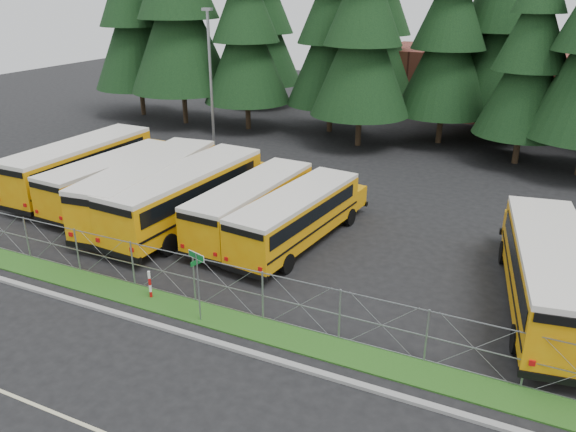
# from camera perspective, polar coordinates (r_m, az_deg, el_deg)

# --- Properties ---
(ground) EXTENTS (120.00, 120.00, 0.00)m
(ground) POSITION_cam_1_polar(r_m,az_deg,el_deg) (22.89, -5.85, -7.99)
(ground) COLOR black
(ground) RESTS_ON ground
(curb) EXTENTS (50.00, 0.25, 0.12)m
(curb) POSITION_cam_1_polar(r_m,az_deg,el_deg) (20.70, -10.32, -11.70)
(curb) COLOR gray
(curb) RESTS_ON ground
(grass_verge) EXTENTS (50.00, 1.40, 0.06)m
(grass_verge) POSITION_cam_1_polar(r_m,az_deg,el_deg) (21.66, -8.18, -9.94)
(grass_verge) COLOR #1B4413
(grass_verge) RESTS_ON ground
(road_lane_line) EXTENTS (50.00, 0.12, 0.01)m
(road_lane_line) POSITION_cam_1_polar(r_m,az_deg,el_deg) (17.88, -19.84, -19.39)
(road_lane_line) COLOR beige
(road_lane_line) RESTS_ON ground
(chainlink_fence) EXTENTS (44.00, 0.10, 2.00)m
(chainlink_fence) POSITION_cam_1_polar(r_m,az_deg,el_deg) (21.67, -7.31, -6.90)
(chainlink_fence) COLOR gray
(chainlink_fence) RESTS_ON ground
(brick_building) EXTENTS (22.00, 10.00, 6.00)m
(brick_building) POSITION_cam_1_polar(r_m,az_deg,el_deg) (57.59, 21.04, 12.44)
(brick_building) COLOR brown
(brick_building) RESTS_ON ground
(bus_0) EXTENTS (2.89, 11.62, 3.04)m
(bus_0) POSITION_cam_1_polar(r_m,az_deg,el_deg) (35.78, -19.85, 4.79)
(bus_0) COLOR orange
(bus_0) RESTS_ON ground
(bus_1) EXTENTS (3.12, 10.44, 2.70)m
(bus_1) POSITION_cam_1_polar(r_m,az_deg,el_deg) (33.16, -16.95, 3.51)
(bus_1) COLOR orange
(bus_1) RESTS_ON ground
(bus_2) EXTENTS (4.01, 12.11, 3.12)m
(bus_2) POSITION_cam_1_polar(r_m,az_deg,el_deg) (30.59, -13.42, 2.73)
(bus_2) COLOR orange
(bus_2) RESTS_ON ground
(bus_3) EXTENTS (3.57, 11.94, 3.09)m
(bus_3) POSITION_cam_1_polar(r_m,az_deg,el_deg) (29.08, -9.76, 1.97)
(bus_3) COLOR orange
(bus_3) RESTS_ON ground
(bus_4) EXTENTS (2.98, 10.35, 2.68)m
(bus_4) POSITION_cam_1_polar(r_m,az_deg,el_deg) (27.99, -3.33, 1.00)
(bus_4) COLOR orange
(bus_4) RESTS_ON ground
(bus_5) EXTENTS (3.51, 10.27, 2.64)m
(bus_5) POSITION_cam_1_polar(r_m,az_deg,el_deg) (26.60, 1.26, -0.20)
(bus_5) COLOR orange
(bus_5) RESTS_ON ground
(bus_east) EXTENTS (4.40, 11.56, 2.96)m
(bus_east) POSITION_cam_1_polar(r_m,az_deg,el_deg) (23.31, 24.80, -5.41)
(bus_east) COLOR orange
(bus_east) RESTS_ON ground
(street_sign) EXTENTS (0.81, 0.53, 2.81)m
(street_sign) POSITION_cam_1_polar(r_m,az_deg,el_deg) (20.41, -9.18, -5.66)
(street_sign) COLOR gray
(street_sign) RESTS_ON ground
(striped_bollard) EXTENTS (0.11, 0.11, 1.20)m
(striped_bollard) POSITION_cam_1_polar(r_m,az_deg,el_deg) (22.93, -13.85, -6.81)
(striped_bollard) COLOR #B20C0C
(striped_bollard) RESTS_ON ground
(light_standard) EXTENTS (0.70, 0.35, 10.14)m
(light_standard) POSITION_cam_1_polar(r_m,az_deg,el_deg) (40.71, -7.86, 13.68)
(light_standard) COLOR gray
(light_standard) RESTS_ON ground
(conifer_0) EXTENTS (8.12, 8.12, 17.96)m
(conifer_0) POSITION_cam_1_polar(r_m,az_deg,el_deg) (55.48, -15.36, 19.03)
(conifer_0) COLOR black
(conifer_0) RESTS_ON ground
(conifer_1) EXTENTS (8.95, 8.95, 19.78)m
(conifer_1) POSITION_cam_1_polar(r_m,az_deg,el_deg) (50.99, -11.13, 20.17)
(conifer_1) COLOR black
(conifer_1) RESTS_ON ground
(conifer_2) EXTENTS (7.26, 7.26, 16.05)m
(conifer_2) POSITION_cam_1_polar(r_m,az_deg,el_deg) (48.13, -4.31, 18.17)
(conifer_2) COLOR black
(conifer_2) RESTS_ON ground
(conifer_3) EXTENTS (7.23, 7.23, 15.99)m
(conifer_3) POSITION_cam_1_polar(r_m,az_deg,el_deg) (47.22, 4.49, 18.04)
(conifer_3) COLOR black
(conifer_3) RESTS_ON ground
(conifer_4) EXTENTS (7.51, 7.51, 16.60)m
(conifer_4) POSITION_cam_1_polar(r_m,az_deg,el_deg) (42.94, 7.63, 17.90)
(conifer_4) COLOR black
(conifer_4) RESTS_ON ground
(conifer_5) EXTENTS (7.16, 7.16, 15.83)m
(conifer_5) POSITION_cam_1_polar(r_m,az_deg,el_deg) (45.01, 16.03, 16.98)
(conifer_5) COLOR black
(conifer_5) RESTS_ON ground
(conifer_6) EXTENTS (6.36, 6.36, 14.07)m
(conifer_6) POSITION_cam_1_polar(r_m,az_deg,el_deg) (41.21, 23.45, 14.37)
(conifer_6) COLOR black
(conifer_6) RESTS_ON ground
(conifer_10) EXTENTS (7.19, 7.19, 15.91)m
(conifer_10) POSITION_cam_1_polar(r_m,az_deg,el_deg) (57.80, -2.35, 18.84)
(conifer_10) COLOR black
(conifer_10) RESTS_ON ground
(conifer_11) EXTENTS (7.34, 7.34, 16.23)m
(conifer_11) POSITION_cam_1_polar(r_m,az_deg,el_deg) (54.76, 9.35, 18.55)
(conifer_11) COLOR black
(conifer_11) RESTS_ON ground
(conifer_12) EXTENTS (8.31, 8.31, 18.39)m
(conifer_12) POSITION_cam_1_polar(r_m,az_deg,el_deg) (47.64, 21.04, 18.20)
(conifer_12) COLOR black
(conifer_12) RESTS_ON ground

